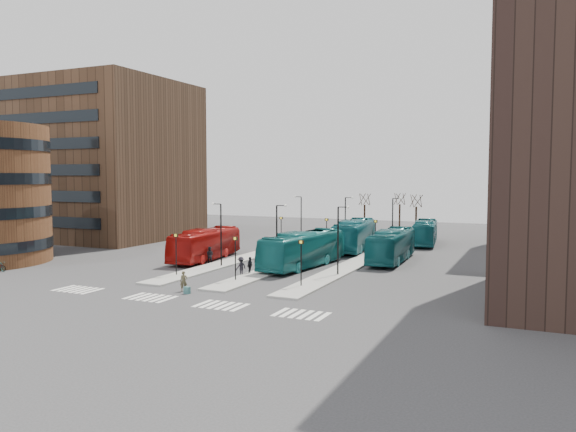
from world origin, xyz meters
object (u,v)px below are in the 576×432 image
at_px(red_bus, 205,244).
at_px(traveller, 184,281).
at_px(suitcase, 187,290).
at_px(teal_bus_b, 354,235).
at_px(teal_bus_c, 392,246).
at_px(teal_bus_d, 425,232).
at_px(commuter_c, 241,266).
at_px(commuter_b, 250,266).
at_px(commuter_a, 210,255).
at_px(teal_bus_a, 303,249).

xyz_separation_m(red_bus, traveller, (7.29, -14.47, -0.87)).
relative_size(suitcase, teal_bus_b, 0.04).
height_order(red_bus, teal_bus_b, teal_bus_b).
relative_size(teal_bus_c, teal_bus_d, 1.07).
bearing_deg(teal_bus_b, commuter_c, -107.77).
xyz_separation_m(traveller, commuter_b, (1.15, 8.64, 0.01)).
distance_m(red_bus, commuter_b, 10.29).
height_order(teal_bus_c, commuter_a, teal_bus_c).
xyz_separation_m(teal_bus_b, commuter_b, (-3.58, -19.62, -1.02)).
bearing_deg(commuter_b, teal_bus_c, -41.46).
distance_m(teal_bus_a, commuter_c, 7.42).
bearing_deg(red_bus, teal_bus_a, -6.34).
relative_size(teal_bus_a, commuter_a, 7.33).
relative_size(traveller, commuter_c, 0.92).
height_order(suitcase, teal_bus_a, teal_bus_a).
xyz_separation_m(red_bus, commuter_c, (8.07, -6.83, -0.79)).
distance_m(traveller, commuter_a, 13.66).
xyz_separation_m(teal_bus_c, commuter_b, (-9.81, -12.75, -0.87)).
xyz_separation_m(teal_bus_a, teal_bus_b, (0.76, 13.99, 0.06)).
bearing_deg(commuter_b, suitcase, 173.60).
bearing_deg(teal_bus_a, teal_bus_d, 78.34).
relative_size(red_bus, teal_bus_d, 1.05).
distance_m(red_bus, commuter_c, 10.60).
bearing_deg(traveller, red_bus, 81.46).
height_order(teal_bus_a, teal_bus_b, teal_bus_b).
relative_size(teal_bus_d, traveller, 7.16).
height_order(teal_bus_b, commuter_a, teal_bus_b).
bearing_deg(suitcase, teal_bus_d, 80.00).
bearing_deg(teal_bus_b, teal_bus_d, 46.77).
xyz_separation_m(commuter_a, commuter_b, (6.69, -3.85, -0.06)).
distance_m(teal_bus_a, commuter_b, 6.38).
bearing_deg(teal_bus_d, commuter_c, -116.98).
height_order(traveller, commuter_c, commuter_c).
bearing_deg(teal_bus_d, suitcase, -112.98).
bearing_deg(suitcase, teal_bus_a, 83.44).
distance_m(teal_bus_c, traveller, 24.05).
height_order(red_bus, teal_bus_c, teal_bus_c).
bearing_deg(commuter_b, commuter_c, 155.75).
xyz_separation_m(teal_bus_a, commuter_b, (-2.83, -5.64, -0.96)).
bearing_deg(red_bus, traveller, -68.62).
xyz_separation_m(teal_bus_d, commuter_a, (-16.94, -24.83, -0.70)).
bearing_deg(teal_bus_a, teal_bus_c, 51.70).
distance_m(commuter_b, commuter_c, 1.06).
xyz_separation_m(teal_bus_a, teal_bus_c, (6.99, 7.12, -0.08)).
distance_m(teal_bus_b, teal_bus_d, 11.25).
bearing_deg(teal_bus_a, commuter_a, -163.21).
xyz_separation_m(teal_bus_a, traveller, (-3.98, -14.27, -0.97)).
relative_size(red_bus, teal_bus_b, 0.91).
xyz_separation_m(traveller, commuter_c, (0.78, 7.64, 0.07)).
bearing_deg(teal_bus_d, commuter_b, -116.96).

